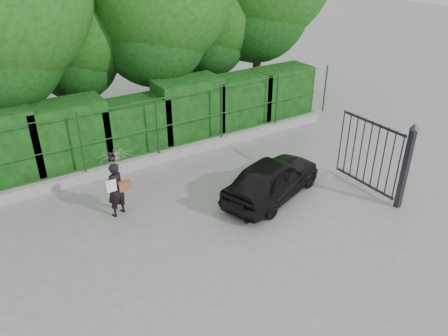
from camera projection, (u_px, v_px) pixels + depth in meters
ground at (225, 240)px, 10.23m from camera, size 80.00×80.00×0.00m
kerb at (148, 160)px, 13.52m from camera, size 14.00×0.25×0.30m
fence at (152, 127)px, 13.13m from camera, size 14.13×0.06×1.80m
hedge at (133, 124)px, 13.86m from camera, size 14.20×1.20×2.21m
gate at (390, 159)px, 11.29m from camera, size 0.22×2.33×2.36m
woman at (117, 173)px, 10.73m from camera, size 0.92×0.94×1.72m
car at (272, 178)px, 11.69m from camera, size 3.58×2.37×1.13m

